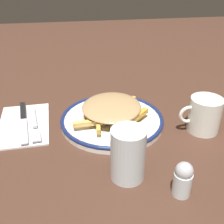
% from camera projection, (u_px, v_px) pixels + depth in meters
% --- Properties ---
extents(ground_plane, '(2.60, 2.60, 0.00)m').
position_uv_depth(ground_plane, '(112.00, 123.00, 0.76)').
color(ground_plane, '#482C20').
extents(plate, '(0.28, 0.28, 0.02)m').
position_uv_depth(plate, '(112.00, 120.00, 0.76)').
color(plate, white).
rests_on(plate, ground_plane).
extents(fries_heap, '(0.21, 0.22, 0.04)m').
position_uv_depth(fries_heap, '(114.00, 109.00, 0.74)').
color(fries_heap, '#E0B058').
rests_on(fries_heap, plate).
extents(napkin, '(0.14, 0.22, 0.01)m').
position_uv_depth(napkin, '(24.00, 124.00, 0.75)').
color(napkin, white).
rests_on(napkin, ground_plane).
extents(fork, '(0.04, 0.18, 0.01)m').
position_uv_depth(fork, '(35.00, 123.00, 0.74)').
color(fork, silver).
rests_on(fork, napkin).
extents(knife, '(0.04, 0.21, 0.01)m').
position_uv_depth(knife, '(23.00, 118.00, 0.76)').
color(knife, black).
rests_on(knife, napkin).
extents(water_glass, '(0.07, 0.07, 0.11)m').
position_uv_depth(water_glass, '(128.00, 154.00, 0.55)').
color(water_glass, silver).
rests_on(water_glass, ground_plane).
extents(coffee_mug, '(0.11, 0.08, 0.09)m').
position_uv_depth(coffee_mug, '(204.00, 115.00, 0.71)').
color(coffee_mug, white).
rests_on(coffee_mug, ground_plane).
extents(salt_shaker, '(0.04, 0.04, 0.07)m').
position_uv_depth(salt_shaker, '(183.00, 179.00, 0.52)').
color(salt_shaker, silver).
rests_on(salt_shaker, ground_plane).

